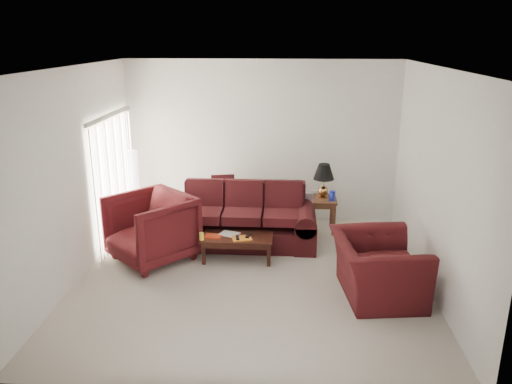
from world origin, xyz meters
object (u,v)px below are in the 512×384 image
sofa (243,216)px  armchair_left (151,228)px  coffee_table (238,248)px  end_table (320,214)px  armchair_right (377,268)px  floor_lamp (134,188)px

sofa → armchair_left: armchair_left is taller
coffee_table → sofa: bearing=104.7°
sofa → coffee_table: (-0.04, -0.61, -0.30)m
end_table → armchair_left: armchair_left is taller
sofa → end_table: size_ratio=3.96×
armchair_right → sofa: bearing=43.0°
floor_lamp → armchair_left: (0.72, -1.52, -0.19)m
sofa → armchair_left: bearing=-154.0°
floor_lamp → coffee_table: bearing=-34.5°
floor_lamp → coffee_table: 2.55m
armchair_right → coffee_table: armchair_right is taller
floor_lamp → armchair_right: bearing=-31.0°
armchair_right → coffee_table: 2.26m
coffee_table → end_table: bearing=62.1°
sofa → floor_lamp: size_ratio=1.70×
sofa → floor_lamp: floor_lamp is taller
armchair_left → floor_lamp: bearing=157.9°
floor_lamp → end_table: bearing=-1.5°
sofa → armchair_left: size_ratio=2.09×
armchair_left → end_table: bearing=70.5°
armchair_right → coffee_table: size_ratio=1.15×
sofa → armchair_left: (-1.38, -0.72, 0.03)m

